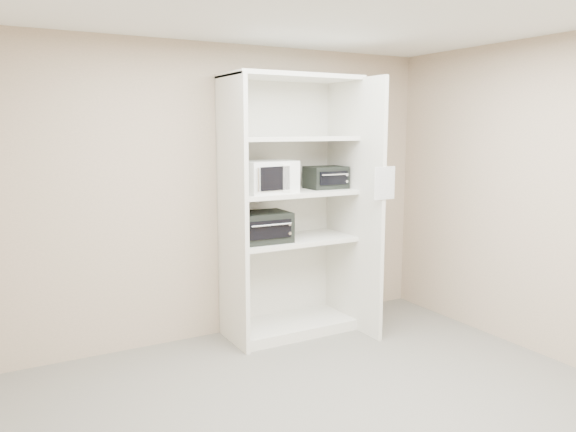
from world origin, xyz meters
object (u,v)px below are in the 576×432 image
toaster_oven_lower (262,227)px  shelving_unit (295,215)px  microwave (267,177)px  toaster_oven_upper (326,177)px

toaster_oven_lower → shelving_unit: bearing=6.1°
microwave → toaster_oven_lower: bearing=137.7°
shelving_unit → toaster_oven_lower: shelving_unit is taller
microwave → toaster_oven_upper: (0.66, 0.05, -0.04)m
microwave → toaster_oven_upper: 0.67m
toaster_oven_upper → toaster_oven_lower: bearing=-176.8°
toaster_oven_upper → toaster_oven_lower: size_ratio=0.75×
toaster_oven_upper → toaster_oven_lower: 0.82m
shelving_unit → toaster_oven_upper: 0.48m
toaster_oven_upper → shelving_unit: bearing=-179.8°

